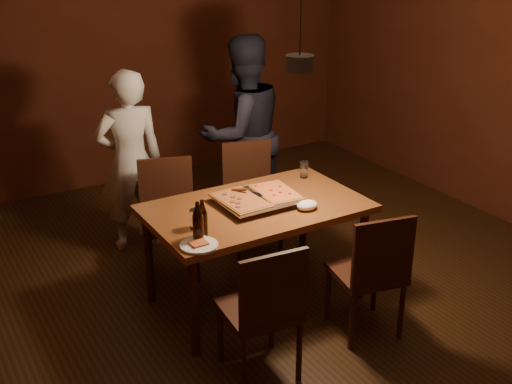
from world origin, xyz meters
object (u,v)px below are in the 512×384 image
chair_near_right (373,264)px  diner_dark (243,134)px  beer_bottle_a (198,222)px  chair_far_left (168,206)px  beer_bottle_b (202,218)px  dining_table (256,215)px  chair_near_left (265,302)px  pendant_lamp (300,61)px  pizza_tray (258,200)px  plate_slice (199,245)px  chair_far_right (250,186)px  diner_white (130,161)px

chair_near_right → diner_dark: size_ratio=0.29×
beer_bottle_a → chair_far_left: bearing=77.3°
beer_bottle_b → dining_table: bearing=24.0°
chair_near_left → pendant_lamp: pendant_lamp is taller
dining_table → beer_bottle_a: bearing=-154.2°
pizza_tray → plate_slice: size_ratio=2.36×
chair_far_right → beer_bottle_b: (-0.94, -1.02, 0.33)m
pizza_tray → beer_bottle_a: beer_bottle_a is taller
chair_far_left → pizza_tray: (0.37, -0.73, 0.24)m
chair_far_left → diner_white: bearing=-62.3°
dining_table → chair_far_right: (0.41, 0.79, -0.14)m
pizza_tray → chair_far_right: bearing=66.6°
diner_white → diner_dark: diner_dark is taller
chair_far_left → pizza_tray: size_ratio=0.96×
dining_table → chair_near_right: bearing=-62.1°
chair_near_right → diner_dark: bearing=97.1°
chair_near_left → diner_dark: (0.98, 1.98, 0.32)m
chair_near_left → diner_dark: size_ratio=0.28×
dining_table → diner_white: diner_white is taller
chair_far_right → beer_bottle_a: size_ratio=1.97×
chair_far_left → chair_near_right: size_ratio=1.07×
dining_table → diner_dark: diner_dark is taller
chair_near_right → pizza_tray: bearing=127.5°
beer_bottle_a → pendant_lamp: pendant_lamp is taller
chair_far_right → beer_bottle_b: 1.43m
dining_table → pizza_tray: (0.03, 0.02, 0.10)m
chair_near_left → pendant_lamp: (0.61, 0.59, 1.22)m
chair_far_right → pizza_tray: 0.89m
chair_far_left → diner_dark: 1.06m
beer_bottle_b → diner_dark: 1.78m
dining_table → diner_white: (-0.43, 1.28, 0.08)m
dining_table → beer_bottle_b: size_ratio=6.24×
dining_table → diner_dark: bearing=64.3°
chair_near_left → pendant_lamp: bearing=49.7°
chair_far_left → beer_bottle_a: beer_bottle_a is taller
chair_far_right → diner_white: (-0.85, 0.49, 0.22)m
pendant_lamp → chair_far_left: bearing=119.4°
chair_far_right → plate_slice: chair_far_right is taller
beer_bottle_a → pizza_tray: bearing=26.1°
chair_near_left → plate_slice: bearing=119.4°
chair_near_left → dining_table: bearing=68.0°
pizza_tray → beer_bottle_a: bearing=-150.6°
pendant_lamp → dining_table: bearing=133.2°
diner_white → diner_dark: (1.00, -0.11, 0.10)m
beer_bottle_a → pendant_lamp: 1.17m
chair_far_left → diner_dark: (0.91, 0.43, 0.32)m
pendant_lamp → beer_bottle_a: bearing=-174.5°
beer_bottle_b → pizza_tray: bearing=24.5°
chair_near_right → pendant_lamp: bearing=122.7°
chair_near_left → chair_near_right: (0.83, 0.02, 0.00)m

